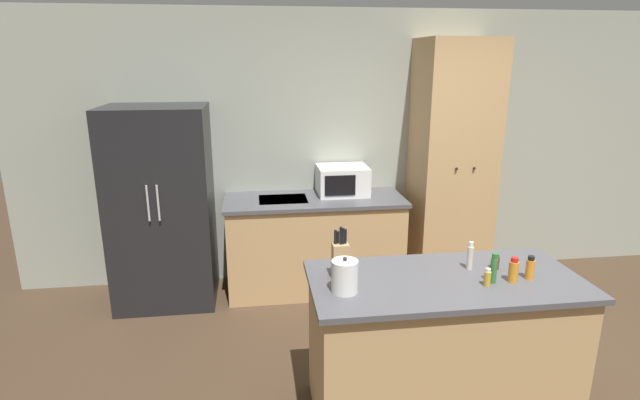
{
  "coord_description": "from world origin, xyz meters",
  "views": [
    {
      "loc": [
        -1.33,
        -2.44,
        2.16
      ],
      "look_at": [
        -0.81,
        1.4,
        1.05
      ],
      "focal_mm": 28.0,
      "sensor_mm": 36.0,
      "label": 1
    }
  ],
  "objects_px": {
    "kettle": "(345,276)",
    "spice_bottle_green_herb": "(470,257)",
    "microwave": "(342,180)",
    "refrigerator": "(162,207)",
    "knife_block": "(340,259)",
    "spice_bottle_amber_oil": "(494,269)",
    "spice_bottle_orange_cap": "(487,278)",
    "spice_bottle_pale_salt": "(530,268)",
    "pantry_cabinet": "(451,166)",
    "spice_bottle_tall_dark": "(496,262)",
    "spice_bottle_short_red": "(513,270)"
  },
  "relations": [
    {
      "from": "spice_bottle_pale_salt",
      "to": "kettle",
      "type": "xyz_separation_m",
      "value": [
        -1.1,
        -0.02,
        0.03
      ]
    },
    {
      "from": "spice_bottle_tall_dark",
      "to": "microwave",
      "type": "bearing_deg",
      "value": 108.35
    },
    {
      "from": "spice_bottle_amber_oil",
      "to": "spice_bottle_pale_salt",
      "type": "xyz_separation_m",
      "value": [
        0.24,
        0.02,
        -0.02
      ]
    },
    {
      "from": "pantry_cabinet",
      "to": "spice_bottle_tall_dark",
      "type": "xyz_separation_m",
      "value": [
        -0.41,
        -1.78,
        -0.21
      ]
    },
    {
      "from": "spice_bottle_tall_dark",
      "to": "spice_bottle_amber_oil",
      "type": "relative_size",
      "value": 0.55
    },
    {
      "from": "knife_block",
      "to": "spice_bottle_green_herb",
      "type": "relative_size",
      "value": 1.79
    },
    {
      "from": "refrigerator",
      "to": "pantry_cabinet",
      "type": "bearing_deg",
      "value": 1.07
    },
    {
      "from": "microwave",
      "to": "spice_bottle_orange_cap",
      "type": "bearing_deg",
      "value": -77.52
    },
    {
      "from": "microwave",
      "to": "spice_bottle_short_red",
      "type": "relative_size",
      "value": 3.16
    },
    {
      "from": "microwave",
      "to": "spice_bottle_green_herb",
      "type": "bearing_deg",
      "value": -76.07
    },
    {
      "from": "spice_bottle_tall_dark",
      "to": "spice_bottle_pale_salt",
      "type": "bearing_deg",
      "value": -50.82
    },
    {
      "from": "microwave",
      "to": "kettle",
      "type": "distance_m",
      "value": 2.08
    },
    {
      "from": "spice_bottle_amber_oil",
      "to": "spice_bottle_pale_salt",
      "type": "height_order",
      "value": "spice_bottle_amber_oil"
    },
    {
      "from": "refrigerator",
      "to": "pantry_cabinet",
      "type": "distance_m",
      "value": 2.69
    },
    {
      "from": "microwave",
      "to": "spice_bottle_amber_oil",
      "type": "xyz_separation_m",
      "value": [
        0.51,
        -2.05,
        -0.05
      ]
    },
    {
      "from": "spice_bottle_amber_oil",
      "to": "spice_bottle_green_herb",
      "type": "bearing_deg",
      "value": 105.05
    },
    {
      "from": "pantry_cabinet",
      "to": "microwave",
      "type": "xyz_separation_m",
      "value": [
        -1.03,
        0.09,
        -0.13
      ]
    },
    {
      "from": "refrigerator",
      "to": "knife_block",
      "type": "relative_size",
      "value": 5.59
    },
    {
      "from": "kettle",
      "to": "spice_bottle_short_red",
      "type": "bearing_deg",
      "value": -0.05
    },
    {
      "from": "kettle",
      "to": "spice_bottle_tall_dark",
      "type": "bearing_deg",
      "value": 10.67
    },
    {
      "from": "spice_bottle_pale_salt",
      "to": "spice_bottle_amber_oil",
      "type": "bearing_deg",
      "value": -174.94
    },
    {
      "from": "spice_bottle_orange_cap",
      "to": "kettle",
      "type": "xyz_separation_m",
      "value": [
        -0.81,
        0.03,
        0.04
      ]
    },
    {
      "from": "refrigerator",
      "to": "pantry_cabinet",
      "type": "height_order",
      "value": "pantry_cabinet"
    },
    {
      "from": "spice_bottle_green_herb",
      "to": "microwave",
      "type": "bearing_deg",
      "value": 103.93
    },
    {
      "from": "spice_bottle_tall_dark",
      "to": "spice_bottle_short_red",
      "type": "height_order",
      "value": "spice_bottle_short_red"
    },
    {
      "from": "pantry_cabinet",
      "to": "kettle",
      "type": "height_order",
      "value": "pantry_cabinet"
    },
    {
      "from": "spice_bottle_green_herb",
      "to": "spice_bottle_orange_cap",
      "type": "relative_size",
      "value": 1.68
    },
    {
      "from": "spice_bottle_orange_cap",
      "to": "spice_bottle_pale_salt",
      "type": "bearing_deg",
      "value": 11.22
    },
    {
      "from": "microwave",
      "to": "knife_block",
      "type": "relative_size",
      "value": 1.49
    },
    {
      "from": "kettle",
      "to": "spice_bottle_green_herb",
      "type": "bearing_deg",
      "value": 13.88
    },
    {
      "from": "microwave",
      "to": "spice_bottle_amber_oil",
      "type": "height_order",
      "value": "microwave"
    },
    {
      "from": "spice_bottle_tall_dark",
      "to": "spice_bottle_short_red",
      "type": "xyz_separation_m",
      "value": [
        0.01,
        -0.18,
        0.02
      ]
    },
    {
      "from": "pantry_cabinet",
      "to": "spice_bottle_pale_salt",
      "type": "height_order",
      "value": "pantry_cabinet"
    },
    {
      "from": "pantry_cabinet",
      "to": "spice_bottle_amber_oil",
      "type": "distance_m",
      "value": 2.03
    },
    {
      "from": "spice_bottle_orange_cap",
      "to": "pantry_cabinet",
      "type": "bearing_deg",
      "value": 73.99
    },
    {
      "from": "spice_bottle_green_herb",
      "to": "kettle",
      "type": "height_order",
      "value": "kettle"
    },
    {
      "from": "knife_block",
      "to": "spice_bottle_amber_oil",
      "type": "bearing_deg",
      "value": -12.44
    },
    {
      "from": "microwave",
      "to": "spice_bottle_pale_salt",
      "type": "relative_size",
      "value": 3.32
    },
    {
      "from": "refrigerator",
      "to": "spice_bottle_orange_cap",
      "type": "height_order",
      "value": "refrigerator"
    },
    {
      "from": "knife_block",
      "to": "spice_bottle_amber_oil",
      "type": "xyz_separation_m",
      "value": [
        0.86,
        -0.19,
        -0.03
      ]
    },
    {
      "from": "pantry_cabinet",
      "to": "spice_bottle_pale_salt",
      "type": "bearing_deg",
      "value": -98.34
    },
    {
      "from": "spice_bottle_amber_oil",
      "to": "spice_bottle_green_herb",
      "type": "distance_m",
      "value": 0.21
    },
    {
      "from": "pantry_cabinet",
      "to": "spice_bottle_short_red",
      "type": "bearing_deg",
      "value": -101.54
    },
    {
      "from": "knife_block",
      "to": "spice_bottle_pale_salt",
      "type": "height_order",
      "value": "knife_block"
    },
    {
      "from": "refrigerator",
      "to": "pantry_cabinet",
      "type": "xyz_separation_m",
      "value": [
        2.68,
        0.05,
        0.28
      ]
    },
    {
      "from": "pantry_cabinet",
      "to": "spice_bottle_pale_salt",
      "type": "xyz_separation_m",
      "value": [
        -0.28,
        -1.94,
        -0.19
      ]
    },
    {
      "from": "knife_block",
      "to": "spice_bottle_orange_cap",
      "type": "height_order",
      "value": "knife_block"
    },
    {
      "from": "spice_bottle_green_herb",
      "to": "spice_bottle_pale_salt",
      "type": "relative_size",
      "value": 1.25
    },
    {
      "from": "kettle",
      "to": "pantry_cabinet",
      "type": "bearing_deg",
      "value": 54.71
    },
    {
      "from": "knife_block",
      "to": "spice_bottle_orange_cap",
      "type": "distance_m",
      "value": 0.84
    }
  ]
}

